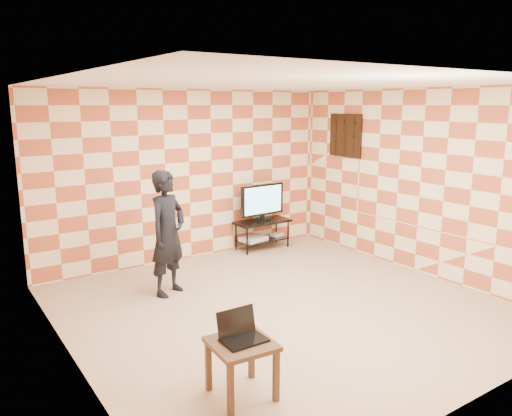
# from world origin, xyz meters

# --- Properties ---
(floor) EXTENTS (5.00, 5.00, 0.00)m
(floor) POSITION_xyz_m (0.00, 0.00, 0.00)
(floor) COLOR tan
(floor) RESTS_ON ground
(wall_back) EXTENTS (5.00, 0.02, 2.70)m
(wall_back) POSITION_xyz_m (0.00, 2.50, 1.35)
(wall_back) COLOR beige
(wall_back) RESTS_ON ground
(wall_front) EXTENTS (5.00, 0.02, 2.70)m
(wall_front) POSITION_xyz_m (0.00, -2.50, 1.35)
(wall_front) COLOR beige
(wall_front) RESTS_ON ground
(wall_left) EXTENTS (0.02, 5.00, 2.70)m
(wall_left) POSITION_xyz_m (-2.50, 0.00, 1.35)
(wall_left) COLOR beige
(wall_left) RESTS_ON ground
(wall_right) EXTENTS (0.02, 5.00, 2.70)m
(wall_right) POSITION_xyz_m (2.50, 0.00, 1.35)
(wall_right) COLOR beige
(wall_right) RESTS_ON ground
(ceiling) EXTENTS (5.00, 5.00, 0.02)m
(ceiling) POSITION_xyz_m (0.00, 0.00, 2.70)
(ceiling) COLOR white
(ceiling) RESTS_ON wall_back
(wall_art) EXTENTS (0.04, 0.72, 0.72)m
(wall_art) POSITION_xyz_m (2.47, 1.55, 1.95)
(wall_art) COLOR black
(wall_art) RESTS_ON wall_right
(tv_stand) EXTENTS (0.97, 0.44, 0.50)m
(tv_stand) POSITION_xyz_m (1.25, 2.25, 0.37)
(tv_stand) COLOR black
(tv_stand) RESTS_ON floor
(tv) EXTENTS (0.87, 0.18, 0.63)m
(tv) POSITION_xyz_m (1.25, 2.24, 0.85)
(tv) COLOR black
(tv) RESTS_ON tv_stand
(dvd_player) EXTENTS (0.48, 0.38, 0.07)m
(dvd_player) POSITION_xyz_m (1.05, 2.24, 0.21)
(dvd_player) COLOR silver
(dvd_player) RESTS_ON tv_stand
(game_console) EXTENTS (0.23, 0.18, 0.05)m
(game_console) POSITION_xyz_m (1.57, 2.27, 0.20)
(game_console) COLOR silver
(game_console) RESTS_ON tv_stand
(side_table) EXTENTS (0.55, 0.55, 0.50)m
(side_table) POSITION_xyz_m (-1.46, -1.34, 0.41)
(side_table) COLOR #382515
(side_table) RESTS_ON floor
(laptop) EXTENTS (0.37, 0.29, 0.25)m
(laptop) POSITION_xyz_m (-1.44, -1.29, 0.55)
(laptop) COLOR black
(laptop) RESTS_ON side_table
(person) EXTENTS (0.71, 0.63, 1.64)m
(person) POSITION_xyz_m (-0.97, 1.21, 0.82)
(person) COLOR black
(person) RESTS_ON floor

